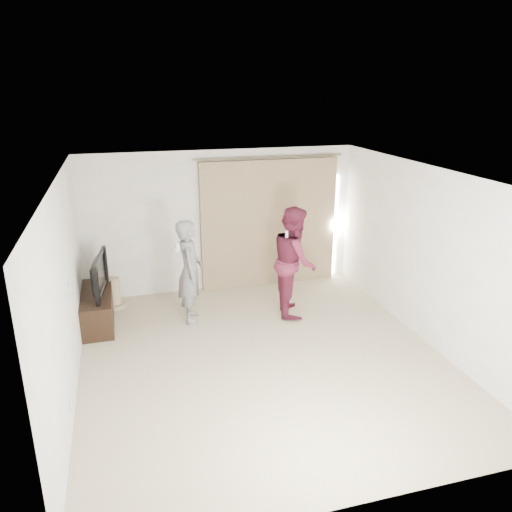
{
  "coord_description": "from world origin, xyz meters",
  "views": [
    {
      "loc": [
        -1.76,
        -5.97,
        3.67
      ],
      "look_at": [
        0.23,
        1.2,
        1.11
      ],
      "focal_mm": 35.0,
      "sensor_mm": 36.0,
      "label": 1
    }
  ],
  "objects_px": {
    "tv_console": "(98,308)",
    "person_man": "(190,271)",
    "person_woman": "(294,261)",
    "tv": "(94,275)"
  },
  "relations": [
    {
      "from": "tv_console",
      "to": "tv",
      "type": "xyz_separation_m",
      "value": [
        0.0,
        0.0,
        0.57
      ]
    },
    {
      "from": "tv_console",
      "to": "tv",
      "type": "bearing_deg",
      "value": 0.0
    },
    {
      "from": "person_man",
      "to": "person_woman",
      "type": "xyz_separation_m",
      "value": [
        1.71,
        -0.17,
        0.07
      ]
    },
    {
      "from": "person_man",
      "to": "person_woman",
      "type": "distance_m",
      "value": 1.72
    },
    {
      "from": "tv_console",
      "to": "person_man",
      "type": "bearing_deg",
      "value": -10.27
    },
    {
      "from": "tv",
      "to": "person_man",
      "type": "distance_m",
      "value": 1.5
    },
    {
      "from": "tv_console",
      "to": "person_man",
      "type": "distance_m",
      "value": 1.61
    },
    {
      "from": "tv_console",
      "to": "tv",
      "type": "distance_m",
      "value": 0.57
    },
    {
      "from": "tv_console",
      "to": "tv",
      "type": "relative_size",
      "value": 1.26
    },
    {
      "from": "tv_console",
      "to": "person_woman",
      "type": "relative_size",
      "value": 0.75
    }
  ]
}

